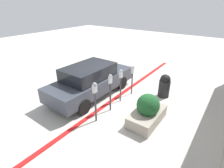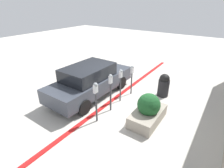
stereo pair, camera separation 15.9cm
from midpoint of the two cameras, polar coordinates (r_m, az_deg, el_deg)
name	(u,v)px [view 2 (the right image)]	position (r m, az deg, el deg)	size (l,w,h in m)	color
ground_plane	(111,103)	(7.82, -1.05, -6.36)	(40.00, 40.00, 0.00)	beige
curb_strip	(109,102)	(7.85, -1.52, -6.06)	(13.59, 0.16, 0.04)	red
parking_meter_nearest	(96,96)	(6.22, -6.03, -3.76)	(0.18, 0.15, 1.60)	#38383D
parking_meter_second	(111,88)	(6.87, -1.13, -1.24)	(0.15, 0.13, 1.61)	#38383D
parking_meter_middle	(121,79)	(7.53, 2.22, 1.58)	(0.16, 0.14, 1.52)	#38383D
parking_meter_fourth	(132,75)	(8.22, 5.96, 3.04)	(0.16, 0.13, 1.45)	#38383D
planter_box	(148,111)	(6.64, 11.02, -8.61)	(1.70, 0.90, 1.15)	#A39989
parked_car_front	(91,80)	(8.20, -7.56, 1.24)	(4.51, 1.80, 1.53)	#383D47
trash_bin	(164,85)	(8.52, 16.02, -0.35)	(0.52, 0.52, 1.11)	black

